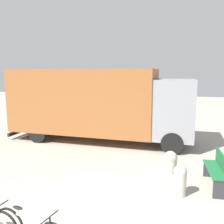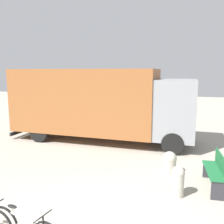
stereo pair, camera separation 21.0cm
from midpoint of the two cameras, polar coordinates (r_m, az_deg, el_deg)
delivery_truck at (r=11.51m, az=-2.45°, el=2.32°), size 8.40×2.62×3.30m
park_bench at (r=7.61m, az=23.51°, el=-12.09°), size 0.52×1.51×0.96m
bollard_near_bench at (r=6.86m, az=15.69°, el=-14.74°), size 0.34×0.34×0.81m
bollard_far_bench at (r=8.26m, az=13.74°, el=-11.05°), size 0.44×0.44×0.70m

